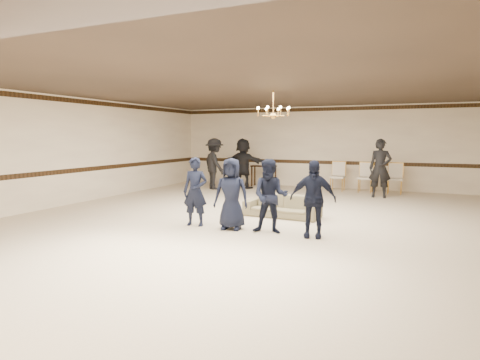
% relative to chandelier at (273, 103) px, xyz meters
% --- Properties ---
extents(room, '(12.01, 14.01, 3.21)m').
position_rel_chandelier_xyz_m(room, '(0.00, -1.00, -1.28)').
color(room, beige).
rests_on(room, ground).
extents(chair_rail, '(12.00, 0.02, 0.14)m').
position_rel_chandelier_xyz_m(chair_rail, '(0.00, 5.99, -1.88)').
color(chair_rail, black).
rests_on(chair_rail, wall_back).
extents(crown_molding, '(12.00, 0.02, 0.14)m').
position_rel_chandelier_xyz_m(crown_molding, '(0.00, 5.99, 0.21)').
color(crown_molding, black).
rests_on(crown_molding, wall_back).
extents(chandelier, '(0.94, 0.94, 0.89)m').
position_rel_chandelier_xyz_m(chandelier, '(0.00, 0.00, 0.00)').
color(chandelier, gold).
rests_on(chandelier, ceiling).
extents(boy_a, '(0.62, 0.45, 1.56)m').
position_rel_chandelier_xyz_m(boy_a, '(-1.10, -2.14, -2.09)').
color(boy_a, black).
rests_on(boy_a, floor).
extents(boy_b, '(0.84, 0.62, 1.56)m').
position_rel_chandelier_xyz_m(boy_b, '(-0.20, -2.14, -2.09)').
color(boy_b, black).
rests_on(boy_b, floor).
extents(boy_c, '(0.85, 0.71, 1.56)m').
position_rel_chandelier_xyz_m(boy_c, '(0.70, -2.14, -2.09)').
color(boy_c, black).
rests_on(boy_c, floor).
extents(boy_d, '(0.96, 0.52, 1.56)m').
position_rel_chandelier_xyz_m(boy_d, '(1.60, -2.14, -2.09)').
color(boy_d, black).
rests_on(boy_d, floor).
extents(settee, '(1.94, 0.86, 0.55)m').
position_rel_chandelier_xyz_m(settee, '(0.39, -0.37, -2.60)').
color(settee, '#70694A').
rests_on(settee, floor).
extents(adult_left, '(1.44, 1.35, 1.95)m').
position_rel_chandelier_xyz_m(adult_left, '(-3.66, 3.76, -1.90)').
color(adult_left, black).
rests_on(adult_left, floor).
extents(adult_mid, '(1.86, 0.76, 1.95)m').
position_rel_chandelier_xyz_m(adult_mid, '(-2.76, 4.46, -1.90)').
color(adult_mid, black).
rests_on(adult_mid, floor).
extents(adult_right, '(0.72, 0.49, 1.95)m').
position_rel_chandelier_xyz_m(adult_right, '(2.34, 4.06, -1.90)').
color(adult_right, black).
rests_on(adult_right, floor).
extents(banquet_chair_left, '(0.53, 0.53, 1.07)m').
position_rel_chandelier_xyz_m(banquet_chair_left, '(0.76, 5.16, -2.34)').
color(banquet_chair_left, beige).
rests_on(banquet_chair_left, floor).
extents(banquet_chair_mid, '(0.55, 0.55, 1.07)m').
position_rel_chandelier_xyz_m(banquet_chair_mid, '(1.76, 5.16, -2.34)').
color(banquet_chair_mid, beige).
rests_on(banquet_chair_mid, floor).
extents(banquet_chair_right, '(0.52, 0.52, 1.07)m').
position_rel_chandelier_xyz_m(banquet_chair_right, '(2.76, 5.16, -2.34)').
color(banquet_chair_right, beige).
rests_on(banquet_chair_right, floor).
extents(console_table, '(1.04, 0.50, 0.85)m').
position_rel_chandelier_xyz_m(console_table, '(-2.24, 5.36, -2.45)').
color(console_table, black).
rests_on(console_table, floor).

